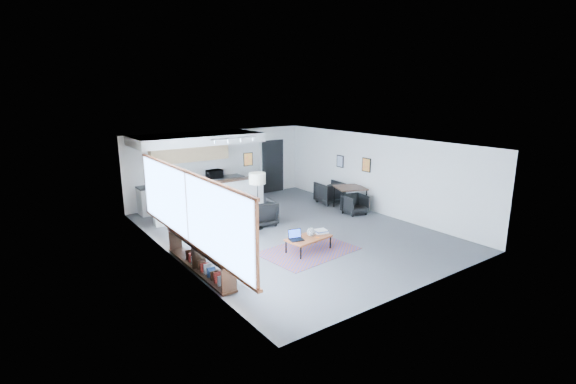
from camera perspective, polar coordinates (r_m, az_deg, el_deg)
room at (r=11.89m, az=0.34°, el=0.57°), size 7.02×9.02×2.62m
window at (r=9.45m, az=-13.58°, el=-2.31°), size 0.10×5.95×1.66m
console at (r=9.74m, az=-11.98°, el=-8.77°), size 0.35×3.00×0.80m
kitchenette at (r=14.46m, az=-12.25°, el=2.94°), size 4.20×1.96×2.60m
doorway at (r=16.78m, az=-2.18°, el=3.65°), size 1.10×0.12×2.15m
track_light at (r=13.21m, az=-7.41°, el=7.19°), size 1.60×0.07×0.15m
wall_art_lower at (r=14.38m, az=10.66°, el=3.65°), size 0.03×0.38×0.48m
wall_art_upper at (r=15.30m, az=7.15°, el=4.19°), size 0.03×0.34×0.44m
kilim_rug at (r=10.79m, az=2.81°, el=-8.03°), size 2.49×1.82×0.01m
coffee_table at (r=10.67m, az=2.83°, el=-6.32°), size 1.22×0.75×0.38m
laptop at (r=10.47m, az=1.05°, el=-6.12°), size 0.40×0.35×0.25m
ceramic_pot at (r=10.69m, az=3.19°, el=-5.48°), size 0.22×0.22×0.22m
book_stack at (r=10.97m, az=4.52°, el=-5.37°), size 0.38×0.32×0.10m
coaster at (r=10.64m, az=4.04°, el=-6.23°), size 0.13×0.13×0.01m
armchair_left at (r=11.68m, az=-7.74°, el=-4.67°), size 0.68×0.64×0.69m
armchair_right at (r=12.72m, az=-3.65°, el=-2.69°), size 0.92×0.88×0.84m
floor_lamp at (r=12.09m, az=-4.22°, el=1.58°), size 0.56×0.56×1.69m
dining_table at (r=14.39m, az=8.51°, el=0.41°), size 1.23×1.23×0.80m
dining_chair_near at (r=14.00m, az=9.15°, el=-1.78°), size 0.67×0.64×0.61m
dining_chair_far at (r=15.24m, az=5.67°, el=-0.15°), size 0.77×0.73×0.74m
microwave at (r=15.24m, az=-10.04°, el=2.57°), size 0.56×0.33×0.37m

